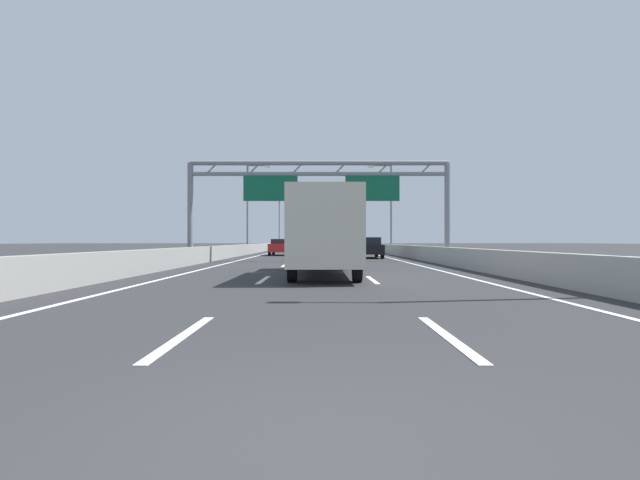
# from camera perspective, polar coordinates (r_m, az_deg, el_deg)

# --- Properties ---
(ground_plane) EXTENTS (260.00, 260.00, 0.00)m
(ground_plane) POSITION_cam_1_polar(r_m,az_deg,el_deg) (102.81, -0.18, -0.80)
(ground_plane) COLOR #2D2D30
(lane_dash_left_0) EXTENTS (0.16, 3.00, 0.01)m
(lane_dash_left_0) POSITION_cam_1_polar(r_m,az_deg,el_deg) (6.70, -16.68, -11.24)
(lane_dash_left_0) COLOR white
(lane_dash_left_0) RESTS_ON ground_plane
(lane_dash_left_1) EXTENTS (0.16, 3.00, 0.01)m
(lane_dash_left_1) POSITION_cam_1_polar(r_m,az_deg,el_deg) (15.47, -7.12, -4.89)
(lane_dash_left_1) COLOR white
(lane_dash_left_1) RESTS_ON ground_plane
(lane_dash_left_2) EXTENTS (0.16, 3.00, 0.01)m
(lane_dash_left_2) POSITION_cam_1_polar(r_m,az_deg,el_deg) (24.41, -4.55, -3.12)
(lane_dash_left_2) COLOR white
(lane_dash_left_2) RESTS_ON ground_plane
(lane_dash_left_3) EXTENTS (0.16, 3.00, 0.01)m
(lane_dash_left_3) POSITION_cam_1_polar(r_m,az_deg,el_deg) (33.38, -3.36, -2.30)
(lane_dash_left_3) COLOR white
(lane_dash_left_3) RESTS_ON ground_plane
(lane_dash_left_4) EXTENTS (0.16, 3.00, 0.01)m
(lane_dash_left_4) POSITION_cam_1_polar(r_m,az_deg,el_deg) (42.37, -2.68, -1.83)
(lane_dash_left_4) COLOR white
(lane_dash_left_4) RESTS_ON ground_plane
(lane_dash_left_5) EXTENTS (0.16, 3.00, 0.01)m
(lane_dash_left_5) POSITION_cam_1_polar(r_m,az_deg,el_deg) (51.36, -2.23, -1.52)
(lane_dash_left_5) COLOR white
(lane_dash_left_5) RESTS_ON ground_plane
(lane_dash_left_6) EXTENTS (0.16, 3.00, 0.01)m
(lane_dash_left_6) POSITION_cam_1_polar(r_m,az_deg,el_deg) (60.35, -1.92, -1.31)
(lane_dash_left_6) COLOR white
(lane_dash_left_6) RESTS_ON ground_plane
(lane_dash_left_7) EXTENTS (0.16, 3.00, 0.01)m
(lane_dash_left_7) POSITION_cam_1_polar(r_m,az_deg,el_deg) (69.34, -1.69, -1.15)
(lane_dash_left_7) COLOR white
(lane_dash_left_7) RESTS_ON ground_plane
(lane_dash_left_8) EXTENTS (0.16, 3.00, 0.01)m
(lane_dash_left_8) POSITION_cam_1_polar(r_m,az_deg,el_deg) (78.34, -1.51, -1.02)
(lane_dash_left_8) COLOR white
(lane_dash_left_8) RESTS_ON ground_plane
(lane_dash_left_9) EXTENTS (0.16, 3.00, 0.01)m
(lane_dash_left_9) POSITION_cam_1_polar(r_m,az_deg,el_deg) (87.33, -1.37, -0.93)
(lane_dash_left_9) COLOR white
(lane_dash_left_9) RESTS_ON ground_plane
(lane_dash_left_10) EXTENTS (0.16, 3.00, 0.01)m
(lane_dash_left_10) POSITION_cam_1_polar(r_m,az_deg,el_deg) (96.33, -1.26, -0.85)
(lane_dash_left_10) COLOR white
(lane_dash_left_10) RESTS_ON ground_plane
(lane_dash_left_11) EXTENTS (0.16, 3.00, 0.01)m
(lane_dash_left_11) POSITION_cam_1_polar(r_m,az_deg,el_deg) (105.33, -1.16, -0.78)
(lane_dash_left_11) COLOR white
(lane_dash_left_11) RESTS_ON ground_plane
(lane_dash_left_12) EXTENTS (0.16, 3.00, 0.01)m
(lane_dash_left_12) POSITION_cam_1_polar(r_m,az_deg,el_deg) (114.33, -1.08, -0.73)
(lane_dash_left_12) COLOR white
(lane_dash_left_12) RESTS_ON ground_plane
(lane_dash_left_13) EXTENTS (0.16, 3.00, 0.01)m
(lane_dash_left_13) POSITION_cam_1_polar(r_m,az_deg,el_deg) (123.33, -1.01, -0.68)
(lane_dash_left_13) COLOR white
(lane_dash_left_13) RESTS_ON ground_plane
(lane_dash_left_14) EXTENTS (0.16, 3.00, 0.01)m
(lane_dash_left_14) POSITION_cam_1_polar(r_m,az_deg,el_deg) (132.32, -0.95, -0.64)
(lane_dash_left_14) COLOR white
(lane_dash_left_14) RESTS_ON ground_plane
(lane_dash_left_15) EXTENTS (0.16, 3.00, 0.01)m
(lane_dash_left_15) POSITION_cam_1_polar(r_m,az_deg,el_deg) (141.32, -0.90, -0.60)
(lane_dash_left_15) COLOR white
(lane_dash_left_15) RESTS_ON ground_plane
(lane_dash_left_16) EXTENTS (0.16, 3.00, 0.01)m
(lane_dash_left_16) POSITION_cam_1_polar(r_m,az_deg,el_deg) (150.32, -0.86, -0.57)
(lane_dash_left_16) COLOR white
(lane_dash_left_16) RESTS_ON ground_plane
(lane_dash_left_17) EXTENTS (0.16, 3.00, 0.01)m
(lane_dash_left_17) POSITION_cam_1_polar(r_m,az_deg,el_deg) (159.32, -0.82, -0.54)
(lane_dash_left_17) COLOR white
(lane_dash_left_17) RESTS_ON ground_plane
(lane_dash_right_0) EXTENTS (0.16, 3.00, 0.01)m
(lane_dash_right_0) POSITION_cam_1_polar(r_m,az_deg,el_deg) (6.67, 15.19, -11.31)
(lane_dash_right_0) COLOR white
(lane_dash_right_0) RESTS_ON ground_plane
(lane_dash_right_1) EXTENTS (0.16, 3.00, 0.01)m
(lane_dash_right_1) POSITION_cam_1_polar(r_m,az_deg,el_deg) (15.46, 6.30, -4.89)
(lane_dash_right_1) COLOR white
(lane_dash_right_1) RESTS_ON ground_plane
(lane_dash_right_2) EXTENTS (0.16, 3.00, 0.01)m
(lane_dash_right_2) POSITION_cam_1_polar(r_m,az_deg,el_deg) (24.40, 3.92, -3.13)
(lane_dash_right_2) COLOR white
(lane_dash_right_2) RESTS_ON ground_plane
(lane_dash_right_3) EXTENTS (0.16, 3.00, 0.01)m
(lane_dash_right_3) POSITION_cam_1_polar(r_m,az_deg,el_deg) (33.37, 2.83, -2.30)
(lane_dash_right_3) COLOR white
(lane_dash_right_3) RESTS_ON ground_plane
(lane_dash_right_4) EXTENTS (0.16, 3.00, 0.01)m
(lane_dash_right_4) POSITION_cam_1_polar(r_m,az_deg,el_deg) (42.36, 2.20, -1.83)
(lane_dash_right_4) COLOR white
(lane_dash_right_4) RESTS_ON ground_plane
(lane_dash_right_5) EXTENTS (0.16, 3.00, 0.01)m
(lane_dash_right_5) POSITION_cam_1_polar(r_m,az_deg,el_deg) (51.35, 1.79, -1.52)
(lane_dash_right_5) COLOR white
(lane_dash_right_5) RESTS_ON ground_plane
(lane_dash_right_6) EXTENTS (0.16, 3.00, 0.01)m
(lane_dash_right_6) POSITION_cam_1_polar(r_m,az_deg,el_deg) (60.34, 1.50, -1.31)
(lane_dash_right_6) COLOR white
(lane_dash_right_6) RESTS_ON ground_plane
(lane_dash_right_7) EXTENTS (0.16, 3.00, 0.01)m
(lane_dash_right_7) POSITION_cam_1_polar(r_m,az_deg,el_deg) (69.34, 1.28, -1.15)
(lane_dash_right_7) COLOR white
(lane_dash_right_7) RESTS_ON ground_plane
(lane_dash_right_8) EXTENTS (0.16, 3.00, 0.01)m
(lane_dash_right_8) POSITION_cam_1_polar(r_m,az_deg,el_deg) (78.33, 1.12, -1.02)
(lane_dash_right_8) COLOR white
(lane_dash_right_8) RESTS_ON ground_plane
(lane_dash_right_9) EXTENTS (0.16, 3.00, 0.01)m
(lane_dash_right_9) POSITION_cam_1_polar(r_m,az_deg,el_deg) (87.33, 0.99, -0.93)
(lane_dash_right_9) COLOR white
(lane_dash_right_9) RESTS_ON ground_plane
(lane_dash_right_10) EXTENTS (0.16, 3.00, 0.01)m
(lane_dash_right_10) POSITION_cam_1_polar(r_m,az_deg,el_deg) (96.33, 0.88, -0.85)
(lane_dash_right_10) COLOR white
(lane_dash_right_10) RESTS_ON ground_plane
(lane_dash_right_11) EXTENTS (0.16, 3.00, 0.01)m
(lane_dash_right_11) POSITION_cam_1_polar(r_m,az_deg,el_deg) (105.33, 0.80, -0.78)
(lane_dash_right_11) COLOR white
(lane_dash_right_11) RESTS_ON ground_plane
(lane_dash_right_12) EXTENTS (0.16, 3.00, 0.01)m
(lane_dash_right_12) POSITION_cam_1_polar(r_m,az_deg,el_deg) (114.33, 0.72, -0.73)
(lane_dash_right_12) COLOR white
(lane_dash_right_12) RESTS_ON ground_plane
(lane_dash_right_13) EXTENTS (0.16, 3.00, 0.01)m
(lane_dash_right_13) POSITION_cam_1_polar(r_m,az_deg,el_deg) (123.32, 0.66, -0.68)
(lane_dash_right_13) COLOR white
(lane_dash_right_13) RESTS_ON ground_plane
(lane_dash_right_14) EXTENTS (0.16, 3.00, 0.01)m
(lane_dash_right_14) POSITION_cam_1_polar(r_m,az_deg,el_deg) (132.32, 0.60, -0.64)
(lane_dash_right_14) COLOR white
(lane_dash_right_14) RESTS_ON ground_plane
(lane_dash_right_15) EXTENTS (0.16, 3.00, 0.01)m
(lane_dash_right_15) POSITION_cam_1_polar(r_m,az_deg,el_deg) (141.32, 0.56, -0.60)
(lane_dash_right_15) COLOR white
(lane_dash_right_15) RESTS_ON ground_plane
(lane_dash_right_16) EXTENTS (0.16, 3.00, 0.01)m
(lane_dash_right_16) POSITION_cam_1_polar(r_m,az_deg,el_deg) (150.32, 0.51, -0.57)
(lane_dash_right_16) COLOR white
(lane_dash_right_16) RESTS_ON ground_plane
(lane_dash_right_17) EXTENTS (0.16, 3.00, 0.01)m
(lane_dash_right_17) POSITION_cam_1_polar(r_m,az_deg,el_deg) (159.32, 0.48, -0.54)
(lane_dash_right_17) COLOR white
(lane_dash_right_17) RESTS_ON ground_plane
(edge_line_left) EXTENTS (0.16, 176.00, 0.01)m
(edge_line_left) POSITION_cam_1_polar(r_m,az_deg,el_deg) (90.97, -3.50, -0.89)
(edge_line_left) COLOR white
(edge_line_left) RESTS_ON ground_plane
(edge_line_right) EXTENTS (0.16, 176.00, 0.01)m
(edge_line_right) POSITION_cam_1_polar(r_m,az_deg,el_deg) (90.96, 3.12, -0.89)
(edge_line_right) COLOR white
(edge_line_right) RESTS_ON ground_plane
(barrier_left) EXTENTS (0.45, 220.00, 0.95)m
(barrier_left) POSITION_cam_1_polar(r_m,az_deg,el_deg) (113.02, -3.68, -0.50)
(barrier_left) COLOR #9E9E99
(barrier_left) RESTS_ON ground_plane
(barrier_right) EXTENTS (0.45, 220.00, 0.95)m
(barrier_right) POSITION_cam_1_polar(r_m,az_deg,el_deg) (113.01, 3.32, -0.50)
(barrier_right) COLOR #9E9E99
(barrier_right) RESTS_ON ground_plane
(sign_gantry) EXTENTS (16.53, 0.36, 6.36)m
(sign_gantry) POSITION_cam_1_polar(r_m,az_deg,el_deg) (29.33, -0.21, 6.81)
(sign_gantry) COLOR gray
(sign_gantry) RESTS_ON ground_plane
(streetlamp_right_near) EXTENTS (2.58, 0.28, 9.50)m
(streetlamp_right_near) POSITION_cam_1_polar(r_m,az_deg,el_deg) (13.71, 34.24, 17.30)
(streetlamp_right_near) COLOR slate
(streetlamp_right_near) RESTS_ON ground_plane
(streetlamp_left_mid) EXTENTS (2.58, 0.28, 9.50)m
(streetlamp_left_mid) POSITION_cam_1_polar(r_m,az_deg,el_deg) (50.34, -8.78, 4.59)
(streetlamp_left_mid) COLOR slate
(streetlamp_left_mid) RESTS_ON ground_plane
(streetlamp_right_mid) EXTENTS (2.58, 0.28, 9.50)m
(streetlamp_right_mid) POSITION_cam_1_polar(r_m,az_deg,el_deg) (50.32, 8.33, 4.59)
(streetlamp_right_mid) COLOR slate
(streetlamp_right_mid) RESTS_ON ground_plane
(streetlamp_left_far) EXTENTS (2.58, 0.28, 9.50)m
(streetlamp_left_far) POSITION_cam_1_polar(r_m,az_deg,el_deg) (88.83, -5.02, 2.57)
(streetlamp_left_far) COLOR slate
(streetlamp_left_far) RESTS_ON ground_plane
(streetlamp_right_far) EXTENTS (2.58, 0.28, 9.50)m
(streetlamp_right_far) POSITION_cam_1_polar(r_m,az_deg,el_deg) (88.82, 4.64, 2.57)
(streetlamp_right_far) COLOR slate
(streetlamp_right_far) RESTS_ON ground_plane
(blue_car) EXTENTS (1.71, 4.25, 1.52)m
(blue_car) POSITION_cam_1_polar(r_m,az_deg,el_deg) (81.98, -0.32, -0.44)
(blue_car) COLOR #2347AD
(blue_car) RESTS_ON ground_plane
(silver_car) EXTENTS (1.90, 4.53, 1.47)m
(silver_car) POSITION_cam_1_polar(r_m,az_deg,el_deg) (90.46, -0.26, -0.43)
(silver_car) COLOR #A8ADB2
(silver_car) RESTS_ON ground_plane
(black_car) EXTENTS (1.73, 4.57, 1.55)m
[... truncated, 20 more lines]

